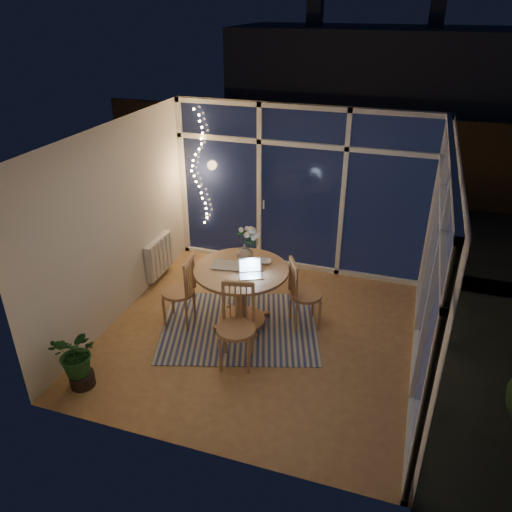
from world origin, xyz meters
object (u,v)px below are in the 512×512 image
chair_right (306,293)px  laptop (251,269)px  potted_plant (78,358)px  chair_left (178,290)px  dining_table (242,296)px  flower_vase (245,253)px  chair_front (236,327)px

chair_right → laptop: size_ratio=3.38×
potted_plant → chair_left: bearing=71.2°
dining_table → potted_plant: bearing=-127.4°
chair_right → potted_plant: chair_right is taller
dining_table → chair_left: (-0.81, -0.24, 0.08)m
laptop → dining_table: bearing=116.3°
laptop → flower_vase: (-0.22, 0.39, -0.00)m
chair_left → flower_vase: size_ratio=4.72×
potted_plant → dining_table: bearing=52.6°
chair_front → laptop: size_ratio=3.58×
flower_vase → potted_plant: flower_vase is taller
chair_right → laptop: (-0.63, -0.37, 0.45)m
dining_table → flower_vase: bearing=99.1°
chair_left → flower_vase: flower_vase is taller
dining_table → chair_left: 0.85m
laptop → potted_plant: 2.25m
dining_table → laptop: size_ratio=4.19×
chair_left → laptop: bearing=89.7°
chair_front → flower_vase: size_ratio=4.98×
dining_table → flower_vase: 0.58m
chair_front → potted_plant: (-1.54, -0.91, -0.14)m
potted_plant → chair_right: bearing=42.5°
laptop → chair_left: bearing=159.9°
chair_front → flower_vase: (-0.26, 1.06, 0.42)m
chair_right → chair_front: size_ratio=0.95×
flower_vase → potted_plant: (-1.28, -1.97, -0.56)m
flower_vase → chair_front: bearing=-76.2°
chair_right → chair_front: bearing=121.8°
chair_front → flower_vase: same height
dining_table → chair_left: chair_left is taller
chair_front → chair_right: bearing=49.7°
dining_table → chair_front: (0.22, -0.81, 0.11)m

